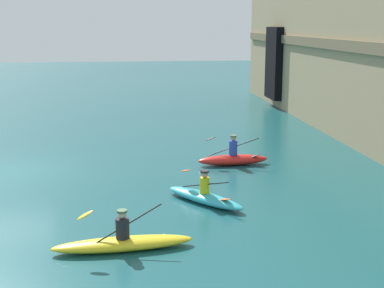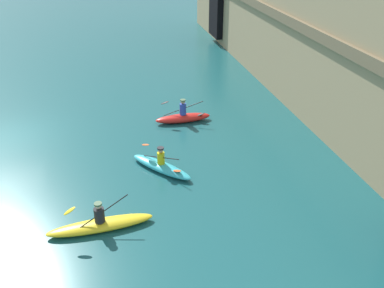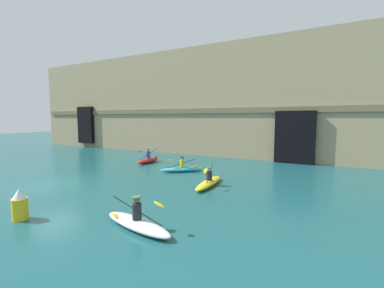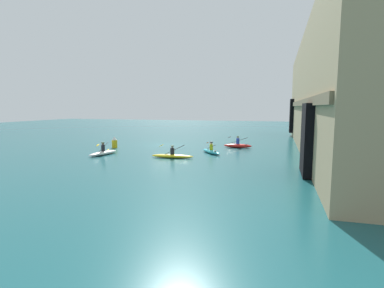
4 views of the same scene
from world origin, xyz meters
TOP-DOWN VIEW (x-y plane):
  - ground_plane at (0.00, 0.00)m, footprint 120.00×120.00m
  - cliff_bluff at (-1.71, 17.98)m, footprint 41.98×7.41m
  - kayak_white at (8.14, -2.36)m, footprint 3.34×1.39m
  - kayak_yellow at (7.92, 4.11)m, footprint 0.96×3.62m
  - kayak_red at (0.08, 8.53)m, footprint 0.80×2.89m
  - kayak_cyan at (4.59, 6.70)m, footprint 2.83×2.50m
  - marker_buoy at (3.69, -3.85)m, footprint 0.55×0.55m

SIDE VIEW (x-z plane):
  - ground_plane at x=0.00m, z-range 0.00..0.00m
  - kayak_yellow at x=7.92m, z-range -0.38..0.79m
  - kayak_cyan at x=4.59m, z-range -0.32..0.76m
  - kayak_white at x=8.14m, z-range -0.36..0.80m
  - kayak_red at x=0.08m, z-range -0.35..0.88m
  - marker_buoy at x=3.69m, z-range -0.04..1.16m
  - cliff_bluff at x=-1.71m, z-range -0.02..11.10m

